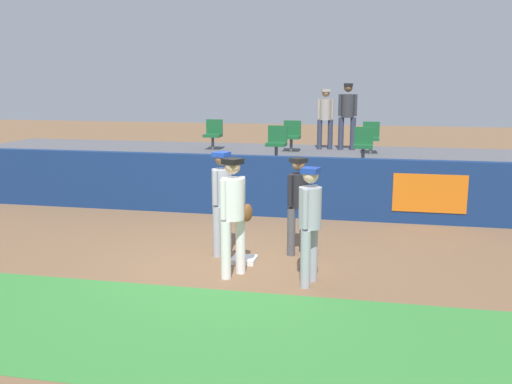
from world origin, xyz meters
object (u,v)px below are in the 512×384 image
player_fielder_home (234,209)px  spectator_capped (325,115)px  player_runner_visitor (222,196)px  player_coach_visitor (310,218)px  seat_front_right (363,143)px  seat_front_center (277,141)px  first_base (244,260)px  spectator_hooded (348,112)px  seat_back_center (292,134)px  player_umpire (298,199)px  seat_back_left (213,133)px  seat_back_right (371,136)px

player_fielder_home → spectator_capped: (0.70, 7.94, 0.97)m
player_fielder_home → player_runner_visitor: size_ratio=1.02×
player_coach_visitor → seat_front_right: size_ratio=2.09×
seat_front_center → player_coach_visitor: bearing=-75.5°
first_base → spectator_hooded: bearing=79.7°
seat_front_center → seat_back_center: 1.80m
seat_back_center → spectator_capped: 1.21m
player_runner_visitor → seat_front_right: size_ratio=2.14×
player_umpire → seat_back_left: 6.73m
player_runner_visitor → spectator_hooded: size_ratio=0.97×
first_base → seat_front_center: bearing=93.1°
seat_back_right → seat_back_center: size_ratio=1.00×
seat_front_center → seat_back_center: same height
player_coach_visitor → seat_back_center: seat_back_center is taller
player_fielder_home → player_runner_visitor: (-0.46, 1.04, -0.02)m
player_runner_visitor → seat_back_left: 6.51m
first_base → seat_back_center: 6.73m
player_fielder_home → seat_back_center: (-0.15, 7.24, 0.47)m
player_coach_visitor → seat_back_right: 7.43m
seat_front_right → seat_back_center: same height
spectator_capped → first_base: bearing=72.4°
spectator_hooded → spectator_capped: 0.62m
player_runner_visitor → seat_front_center: (0.21, 4.40, 0.49)m
player_fielder_home → seat_back_center: 7.25m
seat_back_right → first_base: bearing=-106.8°
player_fielder_home → player_umpire: (0.81, 1.34, -0.08)m
player_runner_visitor → spectator_capped: spectator_capped is taller
player_umpire → seat_back_center: (-0.96, 5.90, 0.55)m
seat_back_left → spectator_capped: (3.08, 0.70, 0.50)m
seat_back_right → player_umpire: bearing=-101.3°
seat_front_right → player_coach_visitor: bearing=-96.6°
seat_back_center → seat_back_left: size_ratio=1.00×
seat_front_right → spectator_capped: bearing=114.2°
player_umpire → spectator_capped: size_ratio=1.00×
player_runner_visitor → player_coach_visitor: (1.64, -1.17, -0.02)m
player_runner_visitor → seat_back_center: size_ratio=2.14×
seat_back_left → first_base: bearing=-70.1°
seat_front_center → spectator_hooded: size_ratio=0.46×
first_base → spectator_capped: spectator_capped is taller
first_base → seat_front_center: 4.99m
player_umpire → spectator_hooded: 6.69m
player_coach_visitor → seat_front_right: bearing=-173.1°
player_runner_visitor → seat_back_left: bearing=-145.6°
player_umpire → seat_front_center: size_ratio=2.01×
player_runner_visitor → seat_back_right: seat_back_right is taller
seat_back_right → seat_front_center: same height
player_coach_visitor → spectator_capped: 8.14m
seat_front_right → seat_back_center: (-1.97, 1.80, 0.00)m
first_base → spectator_hooded: spectator_hooded is taller
seat_back_left → seat_front_right: bearing=-23.2°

